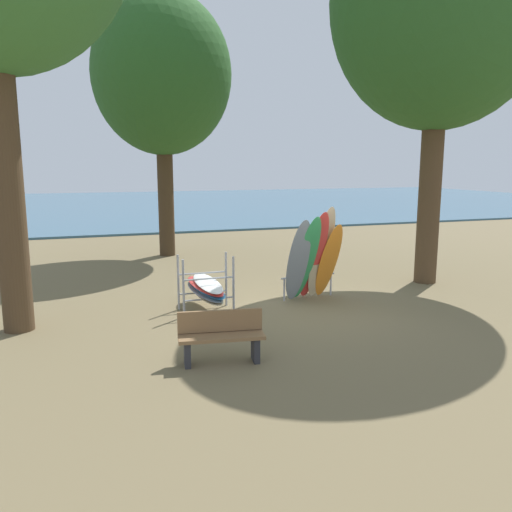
# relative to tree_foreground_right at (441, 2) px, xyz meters

# --- Properties ---
(ground_plane) EXTENTS (80.00, 80.00, 0.00)m
(ground_plane) POSITION_rel_tree_foreground_right_xyz_m (-4.33, -1.52, -7.24)
(ground_plane) COLOR brown
(lake_water) EXTENTS (80.00, 36.00, 0.10)m
(lake_water) POSITION_rel_tree_foreground_right_xyz_m (-4.33, 30.15, -7.19)
(lake_water) COLOR #38607A
(lake_water) RESTS_ON ground
(tree_foreground_right) EXTENTS (5.60, 5.60, 10.50)m
(tree_foreground_right) POSITION_rel_tree_foreground_right_xyz_m (0.00, 0.00, 0.00)
(tree_foreground_right) COLOR #4C3823
(tree_foreground_right) RESTS_ON ground
(tree_mid_behind) EXTENTS (4.68, 4.68, 8.89)m
(tree_mid_behind) POSITION_rel_tree_foreground_right_xyz_m (-6.04, 6.55, -1.09)
(tree_mid_behind) COLOR #42301E
(tree_mid_behind) RESTS_ON ground
(leaning_board_pile) EXTENTS (1.49, 1.07, 2.27)m
(leaning_board_pile) POSITION_rel_tree_foreground_right_xyz_m (-3.78, -0.83, -6.21)
(leaning_board_pile) COLOR gray
(leaning_board_pile) RESTS_ON ground
(board_storage_rack) EXTENTS (1.15, 2.13, 1.25)m
(board_storage_rack) POSITION_rel_tree_foreground_right_xyz_m (-6.38, -0.83, -6.72)
(board_storage_rack) COLOR #9EA0A5
(board_storage_rack) RESTS_ON ground
(park_bench) EXTENTS (1.44, 0.61, 0.85)m
(park_bench) POSITION_rel_tree_foreground_right_xyz_m (-6.84, -3.83, -6.79)
(park_bench) COLOR #2D2D33
(park_bench) RESTS_ON ground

